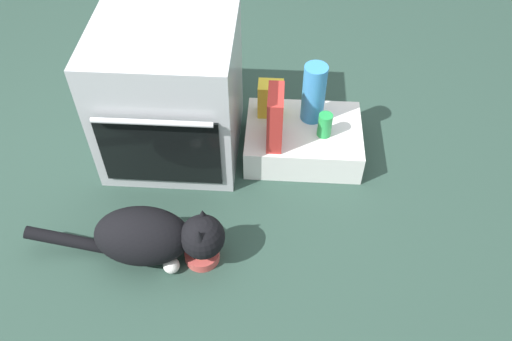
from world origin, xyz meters
The scene contains 9 objects.
ground centered at (0.00, 0.00, 0.00)m, with size 8.00×8.00×0.00m, color #284238.
oven centered at (-0.08, 0.38, 0.33)m, with size 0.62×0.64×0.67m.
pantry_cabinet centered at (0.56, 0.37, 0.08)m, with size 0.56×0.41×0.16m, color white.
food_bowl centered at (0.14, -0.28, 0.03)m, with size 0.15×0.15×0.08m.
cat centered at (-0.05, -0.28, 0.14)m, with size 0.84×0.25×0.26m.
cereal_box centered at (0.42, 0.28, 0.30)m, with size 0.07×0.18×0.28m, color #B72D28.
water_bottle centered at (0.59, 0.45, 0.31)m, with size 0.11×0.11×0.30m, color #388CD1.
soda_can centered at (0.65, 0.33, 0.22)m, with size 0.07×0.07×0.12m, color green.
snack_bag centered at (0.39, 0.47, 0.25)m, with size 0.12×0.09×0.18m, color yellow.
Camera 1 is at (0.44, -1.47, 1.88)m, focal length 36.57 mm.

